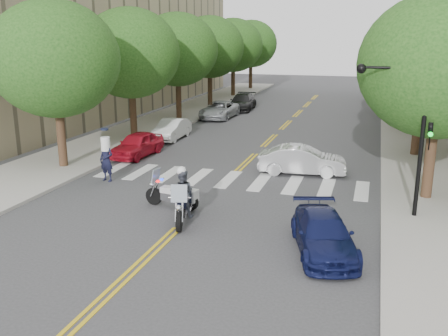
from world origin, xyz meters
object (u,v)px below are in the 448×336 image
at_px(motorcycle_parked, 176,195).
at_px(convertible, 302,160).
at_px(motorcycle_police, 182,197).
at_px(officer_standing, 106,160).
at_px(sedan_blue, 323,234).

bearing_deg(motorcycle_parked, convertible, -22.87).
xyz_separation_m(motorcycle_police, officer_standing, (-5.37, 3.88, 0.08)).
xyz_separation_m(motorcycle_police, sedan_blue, (5.29, -1.23, -0.33)).
relative_size(motorcycle_parked, officer_standing, 1.17).
xyz_separation_m(officer_standing, convertible, (8.65, 3.90, -0.31)).
xyz_separation_m(motorcycle_parked, sedan_blue, (6.07, -2.47, 0.08)).
xyz_separation_m(motorcycle_parked, officer_standing, (-4.59, 2.63, 0.49)).
bearing_deg(motorcycle_police, motorcycle_parked, -72.88).
distance_m(motorcycle_police, officer_standing, 6.62).
bearing_deg(motorcycle_parked, motorcycle_police, -139.07).
relative_size(officer_standing, sedan_blue, 0.48).
distance_m(motorcycle_parked, sedan_blue, 6.56).
relative_size(motorcycle_police, sedan_blue, 0.61).
relative_size(motorcycle_parked, sedan_blue, 0.56).
bearing_deg(motorcycle_parked, officer_standing, 69.21).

